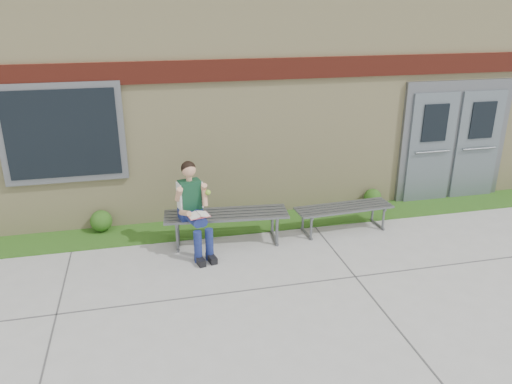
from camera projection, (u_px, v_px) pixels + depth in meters
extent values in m
plane|color=#9E9E99|center=(299.00, 306.00, 6.38)|extent=(80.00, 80.00, 0.00)
cube|color=#284F15|center=(254.00, 223.00, 8.75)|extent=(16.00, 0.80, 0.02)
cube|color=beige|center=(220.00, 80.00, 11.13)|extent=(16.00, 6.00, 4.00)
cube|color=maroon|center=(248.00, 70.00, 8.15)|extent=(16.00, 0.06, 0.35)
cube|color=slate|center=(62.00, 134.00, 7.83)|extent=(1.90, 0.08, 1.60)
cube|color=black|center=(62.00, 134.00, 7.80)|extent=(1.70, 0.04, 1.40)
cube|color=slate|center=(453.00, 141.00, 9.51)|extent=(2.20, 0.08, 2.30)
cube|color=slate|center=(431.00, 148.00, 9.40)|extent=(0.92, 0.06, 2.10)
cube|color=slate|center=(477.00, 145.00, 9.61)|extent=(0.92, 0.06, 2.10)
cube|color=slate|center=(226.00, 214.00, 7.91)|extent=(1.99, 0.72, 0.04)
cube|color=slate|center=(178.00, 234.00, 7.83)|extent=(0.10, 0.54, 0.44)
cube|color=slate|center=(274.00, 225.00, 8.17)|extent=(0.10, 0.54, 0.44)
cube|color=slate|center=(344.00, 208.00, 8.36)|extent=(1.67, 0.55, 0.03)
cube|color=slate|center=(306.00, 223.00, 8.30)|extent=(0.07, 0.46, 0.37)
cube|color=slate|center=(379.00, 216.00, 8.58)|extent=(0.07, 0.46, 0.37)
cube|color=navy|center=(190.00, 213.00, 7.70)|extent=(0.39, 0.31, 0.16)
cube|color=#103C2A|center=(190.00, 195.00, 7.57)|extent=(0.36, 0.27, 0.46)
sphere|color=tan|center=(189.00, 170.00, 7.42)|extent=(0.25, 0.25, 0.21)
sphere|color=black|center=(188.00, 168.00, 7.43)|extent=(0.26, 0.26, 0.22)
cylinder|color=navy|center=(190.00, 219.00, 7.44)|extent=(0.24, 0.44, 0.15)
cylinder|color=navy|center=(202.00, 217.00, 7.51)|extent=(0.24, 0.44, 0.15)
cylinder|color=navy|center=(198.00, 247.00, 7.37)|extent=(0.12, 0.12, 0.50)
cylinder|color=navy|center=(209.00, 244.00, 7.44)|extent=(0.12, 0.12, 0.50)
cube|color=black|center=(200.00, 261.00, 7.38)|extent=(0.16, 0.28, 0.10)
cube|color=black|center=(212.00, 258.00, 7.46)|extent=(0.16, 0.28, 0.10)
cylinder|color=tan|center=(179.00, 194.00, 7.42)|extent=(0.14, 0.24, 0.27)
cylinder|color=tan|center=(203.00, 190.00, 7.58)|extent=(0.14, 0.24, 0.27)
cube|color=white|center=(198.00, 215.00, 7.34)|extent=(0.35, 0.28, 0.02)
cube|color=#BE4751|center=(198.00, 215.00, 7.34)|extent=(0.35, 0.29, 0.01)
sphere|color=#86BD32|center=(208.00, 192.00, 7.47)|extent=(0.08, 0.08, 0.08)
sphere|color=#284F15|center=(101.00, 221.00, 8.36)|extent=(0.36, 0.36, 0.36)
sphere|color=#284F15|center=(373.00, 197.00, 9.41)|extent=(0.33, 0.33, 0.33)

